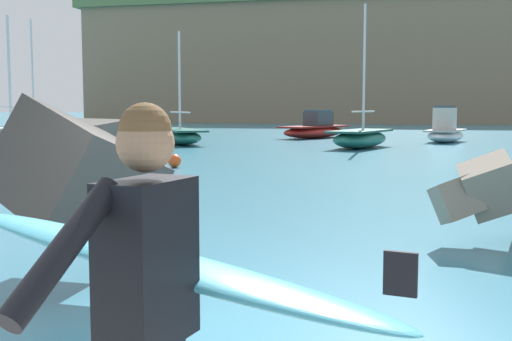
# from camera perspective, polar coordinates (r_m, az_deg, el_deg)

# --- Properties ---
(ground_plane) EXTENTS (400.00, 400.00, 0.00)m
(ground_plane) POSITION_cam_1_polar(r_m,az_deg,el_deg) (6.02, -5.44, -13.75)
(ground_plane) COLOR teal
(breakwater_jetty) EXTENTS (31.15, 7.17, 2.48)m
(breakwater_jetty) POSITION_cam_1_polar(r_m,az_deg,el_deg) (7.49, 5.54, -0.70)
(breakwater_jetty) COLOR slate
(breakwater_jetty) RESTS_ON ground
(surfer_with_board) EXTENTS (2.12, 1.34, 1.78)m
(surfer_with_board) POSITION_cam_1_polar(r_m,az_deg,el_deg) (2.54, -8.81, -10.95)
(surfer_with_board) COLOR black
(surfer_with_board) RESTS_ON walkway_path
(boat_near_left) EXTENTS (4.97, 4.48, 7.37)m
(boat_near_left) POSITION_cam_1_polar(r_m,az_deg,el_deg) (42.36, -18.85, 3.50)
(boat_near_left) COLOR white
(boat_near_left) RESTS_ON ground
(boat_near_centre) EXTENTS (2.82, 4.46, 2.05)m
(boat_near_centre) POSITION_cam_1_polar(r_m,az_deg,el_deg) (37.76, 16.40, 3.34)
(boat_near_centre) COLOR white
(boat_near_centre) RESTS_ON ground
(boat_near_right) EXTENTS (4.46, 6.14, 1.81)m
(boat_near_right) POSITION_cam_1_polar(r_m,az_deg,el_deg) (41.35, 5.24, 3.67)
(boat_near_right) COLOR maroon
(boat_near_right) RESTS_ON ground
(boat_mid_centre) EXTENTS (5.28, 1.97, 5.82)m
(boat_mid_centre) POSITION_cam_1_polar(r_m,az_deg,el_deg) (29.72, -21.42, 2.58)
(boat_mid_centre) COLOR white
(boat_mid_centre) RESTS_ON ground
(boat_mid_right) EXTENTS (3.29, 5.37, 6.91)m
(boat_mid_right) POSITION_cam_1_polar(r_m,az_deg,el_deg) (31.62, 9.21, 2.88)
(boat_mid_right) COLOR #1E6656
(boat_mid_right) RESTS_ON ground
(boat_far_left) EXTENTS (5.12, 6.26, 5.92)m
(boat_far_left) POSITION_cam_1_polar(r_m,az_deg,el_deg) (34.90, -6.93, 3.10)
(boat_far_left) COLOR #1E6656
(boat_far_left) RESTS_ON ground
(mooring_buoy_middle) EXTENTS (0.44, 0.44, 0.44)m
(mooring_buoy_middle) POSITION_cam_1_polar(r_m,az_deg,el_deg) (23.02, -8.72, 1.17)
(mooring_buoy_middle) COLOR yellow
(mooring_buoy_middle) RESTS_ON ground
(mooring_buoy_outer) EXTENTS (0.44, 0.44, 0.44)m
(mooring_buoy_outer) POSITION_cam_1_polar(r_m,az_deg,el_deg) (21.38, -7.22, 0.85)
(mooring_buoy_outer) COLOR #E54C1E
(mooring_buoy_outer) RESTS_ON ground
(headland_bluff) EXTENTS (95.40, 44.88, 15.49)m
(headland_bluff) POSITION_cam_1_polar(r_m,az_deg,el_deg) (97.35, 17.33, 8.82)
(headland_bluff) COLOR #847056
(headland_bluff) RESTS_ON ground
(station_building_east) EXTENTS (5.48, 5.64, 5.95)m
(station_building_east) POSITION_cam_1_polar(r_m,az_deg,el_deg) (103.57, 6.12, 14.80)
(station_building_east) COLOR silver
(station_building_east) RESTS_ON headland_bluff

